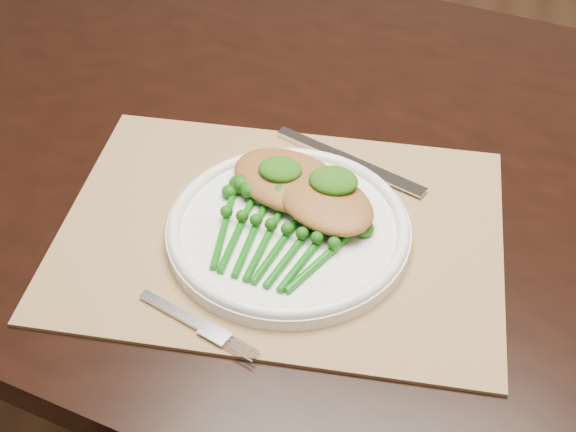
% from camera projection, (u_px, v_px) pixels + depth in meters
% --- Properties ---
extents(dining_table, '(1.72, 1.14, 0.75)m').
position_uv_depth(dining_table, '(359.00, 352.00, 1.25)').
color(dining_table, black).
rests_on(dining_table, ground).
extents(placemat, '(0.53, 0.41, 0.00)m').
position_uv_depth(placemat, '(281.00, 231.00, 0.91)').
color(placemat, '#97754C').
rests_on(placemat, dining_table).
extents(dinner_plate, '(0.27, 0.27, 0.02)m').
position_uv_depth(dinner_plate, '(289.00, 228.00, 0.89)').
color(dinner_plate, white).
rests_on(dinner_plate, placemat).
extents(knife, '(0.20, 0.09, 0.01)m').
position_uv_depth(knife, '(335.00, 155.00, 1.00)').
color(knife, silver).
rests_on(knife, placemat).
extents(fork, '(0.14, 0.06, 0.00)m').
position_uv_depth(fork, '(205.00, 329.00, 0.80)').
color(fork, silver).
rests_on(fork, placemat).
extents(chicken_fillet_left, '(0.17, 0.14, 0.03)m').
position_uv_depth(chicken_fillet_left, '(289.00, 180.00, 0.93)').
color(chicken_fillet_left, '#965F2B').
rests_on(chicken_fillet_left, dinner_plate).
extents(chicken_fillet_right, '(0.16, 0.14, 0.03)m').
position_uv_depth(chicken_fillet_right, '(325.00, 201.00, 0.89)').
color(chicken_fillet_right, '#965F2B').
rests_on(chicken_fillet_right, dinner_plate).
extents(pesto_dollop_left, '(0.05, 0.04, 0.02)m').
position_uv_depth(pesto_dollop_left, '(280.00, 169.00, 0.92)').
color(pesto_dollop_left, '#174309').
rests_on(pesto_dollop_left, chicken_fillet_left).
extents(pesto_dollop_right, '(0.06, 0.05, 0.02)m').
position_uv_depth(pesto_dollop_right, '(334.00, 181.00, 0.90)').
color(pesto_dollop_right, '#174309').
rests_on(pesto_dollop_right, chicken_fillet_right).
extents(broccolini_bundle, '(0.16, 0.17, 0.04)m').
position_uv_depth(broccolini_bundle, '(273.00, 243.00, 0.87)').
color(broccolini_bundle, '#0C5B0C').
rests_on(broccolini_bundle, dinner_plate).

